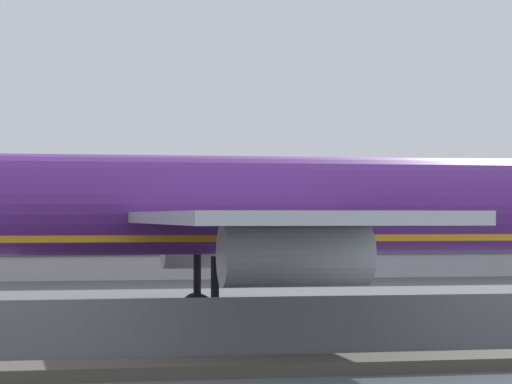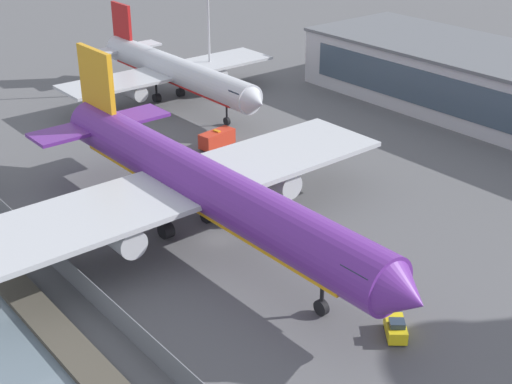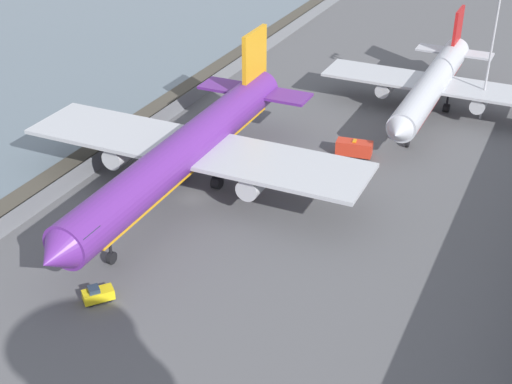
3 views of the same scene
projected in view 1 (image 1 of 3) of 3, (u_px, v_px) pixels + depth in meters
The scene contains 5 objects.
ground_plane at pixel (270, 323), 66.40m from camera, with size 500.00×500.00×0.00m, color #565659.
shoreline_seawall at pixel (383, 363), 46.32m from camera, with size 320.00×3.00×0.50m.
perimeter_fence at pixel (351, 326), 50.75m from camera, with size 280.00×0.10×2.55m.
cargo_jet_purple at pixel (254, 209), 65.11m from camera, with size 55.45×47.21×16.37m.
terminal_building at pixel (259, 227), 123.68m from camera, with size 94.79×21.43×9.51m.
Camera 1 is at (-14.06, -65.03, 5.90)m, focal length 85.00 mm.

